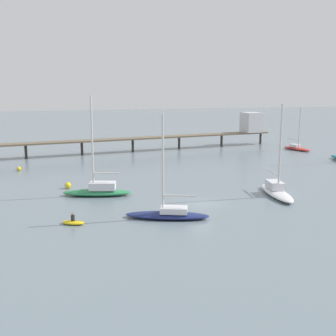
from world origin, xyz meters
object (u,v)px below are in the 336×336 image
mooring_buoy_mid (19,169)px  dinghy_yellow (73,222)px  sailboat_white (276,190)px  sailboat_red (297,147)px  pier (196,130)px  mooring_buoy_inner (68,185)px  sailboat_navy (168,213)px  sailboat_green (98,190)px

mooring_buoy_mid → dinghy_yellow: bearing=-77.3°
sailboat_white → sailboat_red: bearing=54.6°
mooring_buoy_mid → sailboat_white: bearing=-38.4°
sailboat_red → mooring_buoy_mid: size_ratio=12.94×
sailboat_red → dinghy_yellow: size_ratio=3.60×
sailboat_red → pier: bearing=155.6°
pier → sailboat_red: sailboat_red is taller
sailboat_red → dinghy_yellow: sailboat_red is taller
sailboat_red → mooring_buoy_mid: 54.73m
pier → sailboat_white: bearing=-95.6°
sailboat_white → mooring_buoy_inner: size_ratio=13.27×
sailboat_red → dinghy_yellow: 60.42m
sailboat_navy → mooring_buoy_mid: 33.79m
sailboat_red → mooring_buoy_inner: sailboat_red is taller
sailboat_white → dinghy_yellow: (-24.32, -4.69, -0.47)m
sailboat_red → mooring_buoy_inner: 52.25m
sailboat_red → mooring_buoy_inner: (-47.31, -22.18, -0.14)m
pier → sailboat_white: sailboat_white is taller
sailboat_navy → dinghy_yellow: sailboat_navy is taller
sailboat_white → pier: bearing=84.4°
sailboat_red → sailboat_navy: sailboat_navy is taller
sailboat_red → sailboat_navy: size_ratio=0.86×
pier → mooring_buoy_inner: bearing=-132.4°
pier → mooring_buoy_mid: 38.95m
sailboat_white → dinghy_yellow: bearing=-169.1°
sailboat_green → dinghy_yellow: bearing=-109.2°
sailboat_navy → sailboat_green: sailboat_green is taller
pier → sailboat_navy: sailboat_navy is taller
sailboat_red → mooring_buoy_mid: sailboat_red is taller
pier → sailboat_white: (-4.05, -41.31, -3.10)m
dinghy_yellow → mooring_buoy_mid: bearing=102.7°
mooring_buoy_inner → pier: bearing=47.6°
sailboat_white → mooring_buoy_inner: sailboat_white is taller
sailboat_red → sailboat_green: size_ratio=0.74×
pier → mooring_buoy_mid: pier is taller
sailboat_red → mooring_buoy_mid: (-54.12, -8.11, -0.21)m
pier → sailboat_white: 41.62m
dinghy_yellow → mooring_buoy_inner: (0.21, 15.13, 0.19)m
sailboat_navy → dinghy_yellow: bearing=176.2°
sailboat_white → sailboat_navy: size_ratio=1.06×
dinghy_yellow → sailboat_navy: bearing=-3.8°
sailboat_green → mooring_buoy_inner: bearing=125.9°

